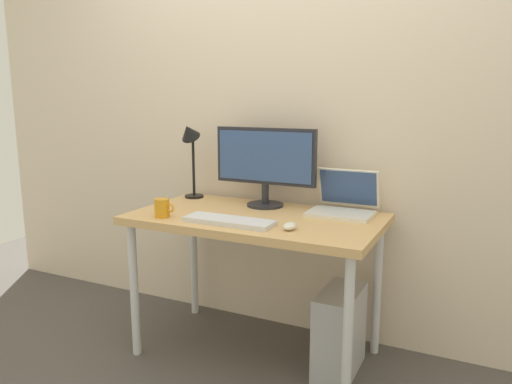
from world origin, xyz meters
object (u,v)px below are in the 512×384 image
desk_lamp (190,143)px  computer_tower (340,332)px  keyboard (229,221)px  desk (256,229)px  coffee_mug (162,208)px  laptop (344,203)px  mouse (290,226)px  monitor (265,161)px

desk_lamp → computer_tower: size_ratio=1.09×
keyboard → computer_tower: 0.78m
desk → coffee_mug: bearing=-149.7°
desk_lamp → keyboard: size_ratio=1.04×
laptop → mouse: laptop is taller
laptop → mouse: bearing=-107.4°
desk → coffee_mug: size_ratio=11.45×
monitor → computer_tower: (0.49, -0.19, -0.79)m
mouse → desk: bearing=144.7°
desk → desk_lamp: bearing=158.1°
monitor → desk_lamp: desk_lamp is taller
desk → monitor: monitor is taller
desk_lamp → keyboard: 0.71m
coffee_mug → computer_tower: (0.85, 0.26, -0.59)m
laptop → desk_lamp: size_ratio=0.70×
keyboard → mouse: bearing=4.1°
coffee_mug → computer_tower: 1.07m
desk_lamp → desk: bearing=-21.9°
desk → mouse: (0.26, -0.18, 0.09)m
monitor → mouse: 0.55m
monitor → mouse: size_ratio=6.39×
keyboard → computer_tower: bearing=24.6°
monitor → desk_lamp: (-0.48, 0.00, 0.08)m
keyboard → mouse: mouse is taller
keyboard → desk: bearing=78.1°
desk → coffee_mug: 0.48m
laptop → coffee_mug: laptop is taller
monitor → desk: bearing=-77.4°
desk → desk_lamp: (-0.53, 0.21, 0.40)m
computer_tower → mouse: bearing=-133.1°
mouse → coffee_mug: bearing=-175.3°
monitor → mouse: monitor is taller
laptop → keyboard: 0.61m
laptop → mouse: 0.44m
desk → desk_lamp: desk_lamp is taller
laptop → desk_lamp: (-0.91, -0.02, 0.27)m
monitor → coffee_mug: monitor is taller
laptop → desk_lamp: 0.95m
mouse → laptop: bearing=72.6°
keyboard → coffee_mug: (-0.36, -0.03, 0.03)m
keyboard → coffee_mug: 0.36m
keyboard → coffee_mug: coffee_mug is taller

